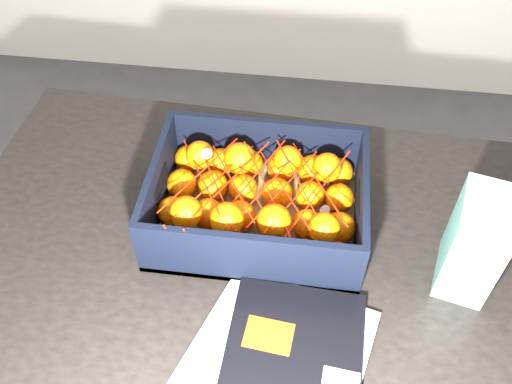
# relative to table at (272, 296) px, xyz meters

# --- Properties ---
(room_shell) EXTENTS (3.54, 3.54, 2.50)m
(room_shell) POSITION_rel_table_xyz_m (-0.13, -0.22, 0.60)
(room_shell) COLOR silver
(room_shell) RESTS_ON ground
(table) EXTENTS (1.24, 0.86, 0.75)m
(table) POSITION_rel_table_xyz_m (0.00, 0.00, 0.00)
(table) COLOR black
(table) RESTS_ON ground
(magazine_stack) EXTENTS (0.34, 0.33, 0.02)m
(magazine_stack) POSITION_rel_table_xyz_m (0.03, -0.18, 0.11)
(magazine_stack) COLOR beige
(magazine_stack) RESTS_ON table
(produce_crate) EXTENTS (0.38, 0.28, 0.12)m
(produce_crate) POSITION_rel_table_xyz_m (-0.04, 0.10, 0.14)
(produce_crate) COLOR brown
(produce_crate) RESTS_ON table
(clementine_heap) EXTENTS (0.36, 0.26, 0.10)m
(clementine_heap) POSITION_rel_table_xyz_m (-0.04, 0.10, 0.15)
(clementine_heap) COLOR #E55E04
(clementine_heap) RESTS_ON produce_crate
(mesh_net) EXTENTS (0.31, 0.25, 0.09)m
(mesh_net) POSITION_rel_table_xyz_m (-0.05, 0.09, 0.20)
(mesh_net) COLOR red
(mesh_net) RESTS_ON clementine_heap
(retail_carton) EXTENTS (0.11, 0.14, 0.18)m
(retail_carton) POSITION_rel_table_xyz_m (0.32, 0.02, 0.19)
(retail_carton) COLOR white
(retail_carton) RESTS_ON table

